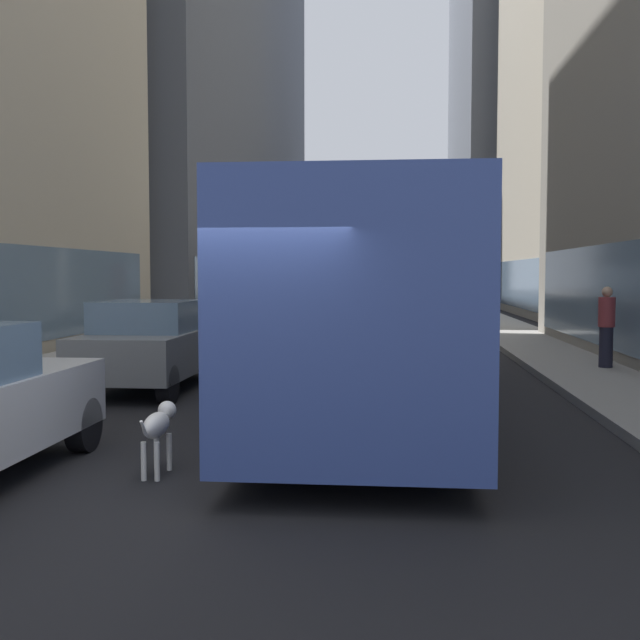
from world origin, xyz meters
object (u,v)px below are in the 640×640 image
object	(u,v)px
car_grey_wagon	(152,344)
pedestrian_in_coat	(606,326)
transit_bus	(369,294)
box_truck	(282,285)
dalmatian_dog	(158,426)
car_blue_hatchback	(303,315)

from	to	relation	value
car_grey_wagon	pedestrian_in_coat	distance (m)	9.27
transit_bus	box_truck	size ratio (longest dim) A/B	1.54
transit_bus	pedestrian_in_coat	world-z (taller)	transit_bus
car_grey_wagon	dalmatian_dog	size ratio (longest dim) A/B	4.28
car_blue_hatchback	car_grey_wagon	distance (m)	9.88
car_grey_wagon	dalmatian_dog	xyz separation A→B (m)	(1.94, -5.73, -0.31)
car_blue_hatchback	box_truck	xyz separation A→B (m)	(-1.60, 6.40, 0.85)
transit_bus	car_blue_hatchback	bearing A→B (deg)	102.28
car_blue_hatchback	pedestrian_in_coat	xyz separation A→B (m)	(7.23, -6.92, 0.19)
transit_bus	box_truck	distance (m)	17.88
transit_bus	car_blue_hatchback	xyz separation A→B (m)	(-2.40, 11.02, -0.96)
box_truck	dalmatian_dog	xyz separation A→B (m)	(1.94, -21.88, -1.15)
car_blue_hatchback	pedestrian_in_coat	distance (m)	10.01
pedestrian_in_coat	car_blue_hatchback	bearing A→B (deg)	136.25
car_grey_wagon	box_truck	world-z (taller)	box_truck
car_blue_hatchback	box_truck	bearing A→B (deg)	104.03
car_blue_hatchback	dalmatian_dog	size ratio (longest dim) A/B	4.11
box_truck	transit_bus	bearing A→B (deg)	-77.07
dalmatian_dog	transit_bus	bearing A→B (deg)	65.23
transit_bus	dalmatian_dog	distance (m)	5.07
dalmatian_dog	car_blue_hatchback	bearing A→B (deg)	91.27
car_blue_hatchback	pedestrian_in_coat	size ratio (longest dim) A/B	2.34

